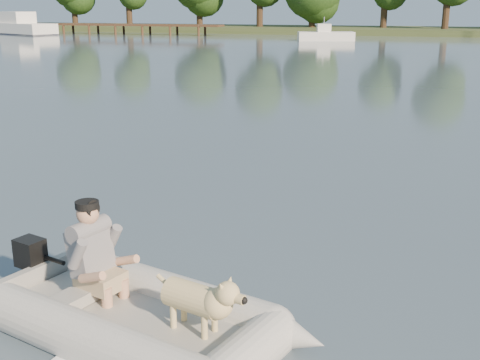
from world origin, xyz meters
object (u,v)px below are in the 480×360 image
(man, at_px, (92,248))
(dog, at_px, (194,303))
(dock, at_px, (137,29))
(cabin_cruiser, at_px, (23,23))
(motorboat, at_px, (326,29))
(dinghy, at_px, (139,282))

(man, bearing_deg, dog, 0.00)
(dock, xyz_separation_m, dog, (26.91, -52.38, -0.06))
(dog, bearing_deg, cabin_cruiser, 143.26)
(motorboat, bearing_deg, dog, -99.07)
(dinghy, relative_size, man, 4.51)
(dinghy, bearing_deg, dock, 132.25)
(dinghy, relative_size, dog, 5.22)
(dock, bearing_deg, dinghy, -63.25)
(dinghy, relative_size, cabin_cruiser, 0.51)
(cabin_cruiser, bearing_deg, dock, 39.68)
(cabin_cruiser, bearing_deg, dog, -28.74)
(dock, bearing_deg, motorboat, -14.44)
(man, relative_size, cabin_cruiser, 0.11)
(dinghy, height_order, cabin_cruiser, cabin_cruiser)
(dinghy, distance_m, man, 0.65)
(dock, distance_m, motorboat, 20.74)
(dog, relative_size, cabin_cruiser, 0.10)
(dog, bearing_deg, dock, 132.70)
(dock, xyz_separation_m, cabin_cruiser, (-11.14, -3.23, 0.60))
(dog, bearing_deg, motorboat, 113.74)
(dock, distance_m, dinghy, 58.53)
(dog, distance_m, motorboat, 47.70)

